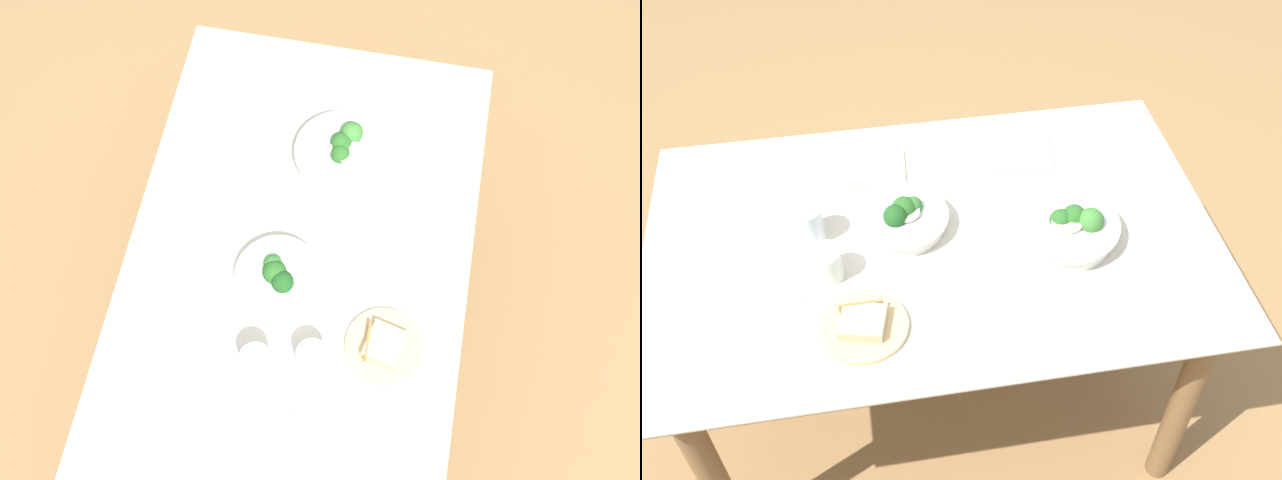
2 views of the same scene
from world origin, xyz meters
TOP-DOWN VIEW (x-y plane):
  - ground_plane at (0.00, 0.00)m, footprint 6.00×6.00m
  - dining_table at (0.00, 0.00)m, footprint 1.46×0.95m
  - broccoli_bowl_far at (-0.34, 0.07)m, footprint 0.28×0.28m
  - broccoli_bowl_near at (0.07, -0.04)m, footprint 0.24×0.24m
  - bread_side_plate at (0.20, 0.27)m, footprint 0.21×0.21m
  - water_glass_center at (0.27, 0.09)m, footprint 0.08×0.08m
  - water_glass_side at (0.31, -0.04)m, footprint 0.08×0.08m
  - fork_by_far_bowl at (-0.55, -0.34)m, footprint 0.05×0.09m
  - fork_by_near_bowl at (-0.22, -0.39)m, footprint 0.03×0.10m
  - table_knife_left at (0.40, 0.09)m, footprint 0.15×0.15m
  - napkin_folded_upper at (0.13, -0.27)m, footprint 0.18×0.17m
  - napkin_folded_lower at (-0.30, -0.29)m, footprint 0.20×0.18m

SIDE VIEW (x-z plane):
  - ground_plane at x=0.00m, z-range 0.00..0.00m
  - dining_table at x=0.00m, z-range 0.27..1.04m
  - table_knife_left at x=0.40m, z-range 0.77..0.77m
  - fork_by_far_bowl at x=-0.55m, z-range 0.77..0.78m
  - fork_by_near_bowl at x=-0.22m, z-range 0.77..0.78m
  - napkin_folded_upper at x=0.13m, z-range 0.77..0.78m
  - napkin_folded_lower at x=-0.30m, z-range 0.77..0.78m
  - bread_side_plate at x=0.20m, z-range 0.76..0.80m
  - broccoli_bowl_near at x=0.07m, z-range 0.76..0.85m
  - broccoli_bowl_far at x=-0.34m, z-range 0.76..0.86m
  - water_glass_center at x=0.27m, z-range 0.77..0.85m
  - water_glass_side at x=0.31m, z-range 0.77..0.87m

